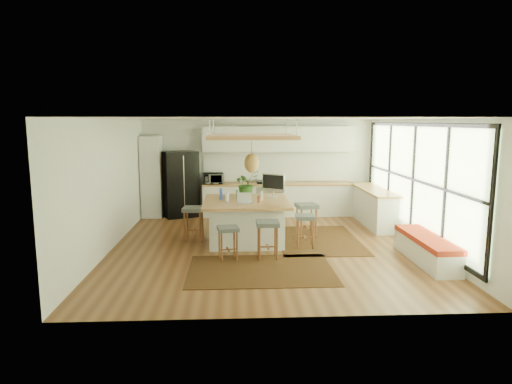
{
  "coord_description": "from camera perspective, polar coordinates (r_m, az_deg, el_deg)",
  "views": [
    {
      "loc": [
        -0.69,
        -9.22,
        2.65
      ],
      "look_at": [
        -0.2,
        0.5,
        1.1
      ],
      "focal_mm": 31.36,
      "sensor_mm": 36.0,
      "label": 1
    }
  ],
  "objects": [
    {
      "name": "microwave",
      "position": [
        12.46,
        -5.44,
        1.89
      ],
      "size": [
        0.57,
        0.37,
        0.36
      ],
      "primitive_type": "imported",
      "rotation": [
        0.0,
        0.0,
        0.15
      ],
      "color": "#A5A5AA",
      "rests_on": "back_counter_top"
    },
    {
      "name": "back_counter_top",
      "position": [
        12.58,
        2.8,
        1.04
      ],
      "size": [
        4.24,
        0.64,
        0.05
      ],
      "primitive_type": "cube",
      "color": "#A06B39",
      "rests_on": "back_counter_base"
    },
    {
      "name": "island_bottle_0",
      "position": [
        9.88,
        -4.47,
        -0.45
      ],
      "size": [
        0.07,
        0.07,
        0.19
      ],
      "primitive_type": "cylinder",
      "color": "#2D47B7",
      "rests_on": "island"
    },
    {
      "name": "right_counter_base",
      "position": [
        11.99,
        14.75,
        -1.87
      ],
      "size": [
        0.6,
        2.5,
        0.88
      ],
      "primitive_type": "cube",
      "color": "silver",
      "rests_on": "floor"
    },
    {
      "name": "rug_right",
      "position": [
        10.21,
        7.85,
        -6.05
      ],
      "size": [
        1.8,
        2.6,
        0.01
      ],
      "primitive_type": "cube",
      "color": "black",
      "rests_on": "floor"
    },
    {
      "name": "rug_near",
      "position": [
        8.14,
        0.63,
        -9.92
      ],
      "size": [
        2.6,
        1.8,
        0.01
      ],
      "primitive_type": "cube",
      "color": "black",
      "rests_on": "floor"
    },
    {
      "name": "stool_left_side",
      "position": [
        10.09,
        -7.95,
        -4.18
      ],
      "size": [
        0.48,
        0.48,
        0.76
      ],
      "primitive_type": null,
      "rotation": [
        0.0,
        0.0,
        -1.64
      ],
      "color": "#474E4F",
      "rests_on": "floor"
    },
    {
      "name": "island_bottle_3",
      "position": [
        9.84,
        0.76,
        -0.46
      ],
      "size": [
        0.07,
        0.07,
        0.19
      ],
      "primitive_type": "cylinder",
      "color": "beige",
      "rests_on": "island"
    },
    {
      "name": "window_bench",
      "position": [
        9.13,
        20.88,
        -6.81
      ],
      "size": [
        0.52,
        2.0,
        0.5
      ],
      "primitive_type": null,
      "color": "silver",
      "rests_on": "floor"
    },
    {
      "name": "island_plant",
      "position": [
        10.25,
        -1.22,
        0.74
      ],
      "size": [
        0.78,
        0.8,
        0.48
      ],
      "primitive_type": "imported",
      "rotation": [
        0.0,
        0.0,
        0.5
      ],
      "color": "#1E4C19",
      "rests_on": "island"
    },
    {
      "name": "island_bowl",
      "position": [
        10.29,
        -4.17,
        -0.43
      ],
      "size": [
        0.3,
        0.3,
        0.06
      ],
      "primitive_type": "imported",
      "rotation": [
        0.0,
        0.0,
        -0.3
      ],
      "color": "beige",
      "rests_on": "island"
    },
    {
      "name": "wall_front",
      "position": [
        5.91,
        3.88,
        -3.69
      ],
      "size": [
        6.5,
        0.0,
        6.5
      ],
      "primitive_type": "plane",
      "rotation": [
        -1.57,
        0.0,
        0.0
      ],
      "color": "silver",
      "rests_on": "ground"
    },
    {
      "name": "upper_cabinets",
      "position": [
        12.61,
        2.79,
        6.77
      ],
      "size": [
        4.2,
        0.34,
        0.7
      ],
      "primitive_type": "cube",
      "color": "silver",
      "rests_on": "wall_back"
    },
    {
      "name": "island",
      "position": [
        9.89,
        -1.26,
        -3.72
      ],
      "size": [
        1.85,
        1.85,
        0.93
      ],
      "primitive_type": null,
      "color": "#A06B39",
      "rests_on": "floor"
    },
    {
      "name": "window_wall",
      "position": [
        10.09,
        19.94,
        1.39
      ],
      "size": [
        0.1,
        6.2,
        2.6
      ],
      "primitive_type": null,
      "color": "black",
      "rests_on": "wall_right"
    },
    {
      "name": "back_counter_base",
      "position": [
        12.66,
        2.79,
        -1.02
      ],
      "size": [
        4.2,
        0.6,
        0.88
      ],
      "primitive_type": "cube",
      "color": "silver",
      "rests_on": "floor"
    },
    {
      "name": "fridge",
      "position": [
        12.61,
        -9.62,
        1.06
      ],
      "size": [
        1.11,
        1.0,
        1.83
      ],
      "primitive_type": null,
      "rotation": [
        0.0,
        0.0,
        0.38
      ],
      "color": "black",
      "rests_on": "floor"
    },
    {
      "name": "ceiling",
      "position": [
        9.25,
        1.41,
        9.36
      ],
      "size": [
        7.0,
        7.0,
        0.0
      ],
      "primitive_type": "plane",
      "rotation": [
        3.14,
        0.0,
        0.0
      ],
      "color": "white",
      "rests_on": "ground"
    },
    {
      "name": "wall_back",
      "position": [
        12.81,
        0.23,
        3.22
      ],
      "size": [
        6.5,
        0.0,
        6.5
      ],
      "primitive_type": "plane",
      "rotation": [
        1.57,
        0.0,
        0.0
      ],
      "color": "silver",
      "rests_on": "ground"
    },
    {
      "name": "monitor",
      "position": [
        10.17,
        2.23,
        0.79
      ],
      "size": [
        0.6,
        0.5,
        0.54
      ],
      "primitive_type": null,
      "rotation": [
        0.0,
        0.0,
        -0.61
      ],
      "color": "#A5A5AA",
      "rests_on": "island"
    },
    {
      "name": "stool_right_front",
      "position": [
        9.52,
        6.28,
        -4.95
      ],
      "size": [
        0.44,
        0.44,
        0.7
      ],
      "primitive_type": null,
      "rotation": [
        0.0,
        0.0,
        1.51
      ],
      "color": "#474E4F",
      "rests_on": "floor"
    },
    {
      "name": "right_counter_top",
      "position": [
        11.92,
        14.83,
        0.3
      ],
      "size": [
        0.64,
        2.54,
        0.05
      ],
      "primitive_type": "cube",
      "color": "#A06B39",
      "rests_on": "right_counter_base"
    },
    {
      "name": "floor",
      "position": [
        9.62,
        1.35,
        -6.95
      ],
      "size": [
        7.0,
        7.0,
        0.0
      ],
      "primitive_type": "plane",
      "color": "#5A3219",
      "rests_on": "ground"
    },
    {
      "name": "stool_near_right",
      "position": [
        8.73,
        1.49,
        -6.19
      ],
      "size": [
        0.44,
        0.44,
        0.74
      ],
      "primitive_type": null,
      "rotation": [
        0.0,
        0.0,
        0.01
      ],
      "color": "#474E4F",
      "rests_on": "floor"
    },
    {
      "name": "island_bottle_1",
      "position": [
        9.63,
        -3.62,
        -0.69
      ],
      "size": [
        0.07,
        0.07,
        0.19
      ],
      "primitive_type": "cylinder",
      "color": "white",
      "rests_on": "island"
    },
    {
      "name": "ceiling_panel",
      "position": [
        9.65,
        -0.57,
        5.48
      ],
      "size": [
        1.86,
        1.86,
        0.8
      ],
      "primitive_type": null,
      "color": "#A06B39",
      "rests_on": "ceiling"
    },
    {
      "name": "pantry",
      "position": [
        12.7,
        -13.12,
        1.91
      ],
      "size": [
        0.55,
        0.6,
        2.25
      ],
      "primitive_type": "cube",
      "color": "silver",
      "rests_on": "floor"
    },
    {
      "name": "stool_near_left",
      "position": [
        8.65,
        -3.58,
        -6.36
      ],
      "size": [
        0.45,
        0.45,
        0.65
      ],
      "primitive_type": null,
      "rotation": [
        0.0,
        0.0,
        0.17
      ],
      "color": "#474E4F",
      "rests_on": "floor"
    },
    {
      "name": "wall_left",
      "position": [
        9.66,
        -18.23,
        0.86
      ],
      "size": [
        0.0,
        7.0,
        7.0
      ],
      "primitive_type": "plane",
      "rotation": [
        1.57,
        0.0,
        1.57
      ],
      "color": "silver",
      "rests_on": "ground"
    },
    {
      "name": "stool_right_back",
      "position": [
        10.36,
        6.44,
        -3.81
      ],
      "size": [
        0.52,
        0.52,
        0.77
      ],
      "primitive_type": null,
      "rotation": [
        0.0,
        0.0,
        1.71
      ],
      "color": "#474E4F",
      "rests_on": "floor"
    },
    {
      "name": "wall_right",
      "position": [
        10.11,
        20.08,
        1.11
      ],
      "size": [
        0.0,
        7.0,
        7.0
      ],
      "primitive_type": "plane",
      "rotation": [
        1.57,
        0.0,
        -1.57
      ],
      "color": "silver",
      "rests_on": "ground"
    },
    {
      "name": "island_bottle_2",
      "position": [
        9.49,
        0.29,
        -0.81
      ],
      "size": [
        0.07,
        0.07,
        0.19
      ],
      "primitive_type": "cylinder",
      "color": "#9F4935",
      "rests_on": "island"
    },
    {
      "name": "island_bottle_4",
      "position": [
        10.02,
        -2.45,
        -0.29
      ],
      "size": [
        0.07,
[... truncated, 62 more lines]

